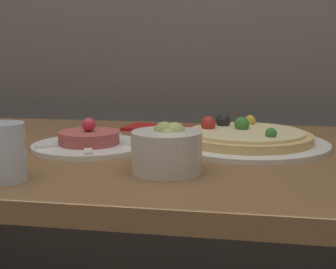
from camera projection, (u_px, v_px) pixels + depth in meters
name	position (u px, v px, depth m)	size (l,w,h in m)	color
dining_table	(136.00, 191.00, 1.01)	(1.42, 0.75, 0.72)	brown
pizza_plate	(245.00, 138.00, 1.02)	(0.36, 0.36, 0.06)	white
tartare_plate	(89.00, 142.00, 0.99)	(0.24, 0.24, 0.07)	white
small_bowl	(167.00, 148.00, 0.79)	(0.12, 0.12, 0.09)	silver
drinking_glass	(3.00, 152.00, 0.74)	(0.07, 0.07, 0.09)	silver
napkin	(156.00, 128.00, 1.22)	(0.19, 0.14, 0.01)	red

